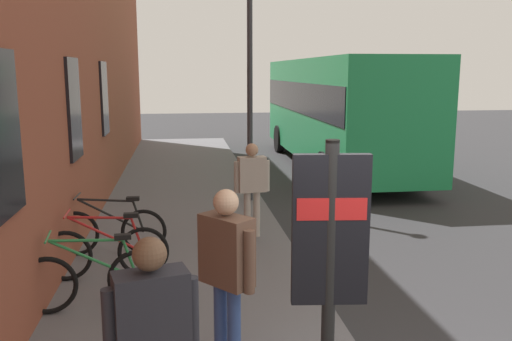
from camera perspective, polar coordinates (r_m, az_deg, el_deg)
ground at (r=10.22m, az=8.42°, el=-6.66°), size 60.00×60.00×0.00m
sidewalk_pavement at (r=11.74m, az=-7.43°, el=-4.09°), size 24.00×3.50×0.12m
bicycle_far_end at (r=6.93m, az=-16.80°, el=-10.95°), size 0.48×1.77×0.97m
bicycle_beside_lamp at (r=7.88m, az=-15.60°, el=-8.27°), size 0.48×1.77×0.97m
bicycle_nearest_sign at (r=8.86m, az=-15.12°, el=-6.16°), size 0.48×1.77×0.97m
transit_info_sign at (r=3.95m, az=7.81°, el=-8.38°), size 0.14×0.56×2.40m
city_bus at (r=17.12m, az=8.44°, el=6.75°), size 10.52×2.71×3.35m
pedestrian_crossing_street at (r=9.32m, az=-0.43°, el=-1.05°), size 0.29×0.63×1.65m
pedestrian_near_bus at (r=3.97m, az=-10.88°, el=-16.46°), size 0.37×0.65×1.77m
pedestrian_by_facade at (r=5.14m, az=-3.12°, el=-9.66°), size 0.56×0.53×1.80m
street_lamp at (r=11.89m, az=-0.67°, el=12.50°), size 0.28×0.28×5.61m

